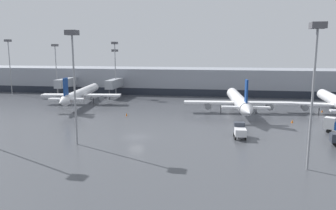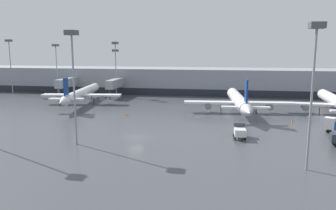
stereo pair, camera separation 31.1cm
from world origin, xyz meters
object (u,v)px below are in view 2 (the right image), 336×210
Objects in this scene: parked_jet_1 at (82,93)px; apron_light_mast_1 at (115,54)px; apron_light_mast_4 at (116,59)px; service_truck_1 at (239,130)px; traffic_cone_1 at (292,121)px; apron_light_mast_5 at (315,56)px; traffic_cone_0 at (323,111)px; apron_light_mast_0 at (56,55)px; apron_light_mast_2 at (9,51)px; parked_jet_2 at (239,101)px; apron_light_mast_3 at (73,56)px; traffic_cone_2 at (127,114)px.

parked_jet_1 is 1.98× the size of apron_light_mast_1.
apron_light_mast_4 is at bearing 108.56° from apron_light_mast_1.
service_truck_1 is at bearing -51.01° from apron_light_mast_4.
traffic_cone_1 is 0.04× the size of apron_light_mast_1.
traffic_cone_1 is 0.04× the size of apron_light_mast_5.
service_truck_1 is 36.39m from traffic_cone_0.
apron_light_mast_0 is 93.07m from apron_light_mast_5.
apron_light_mast_2 is (-38.92, 0.22, 0.64)m from apron_light_mast_1.
parked_jet_2 is 1.95× the size of apron_light_mast_0.
traffic_cone_1 is 0.04× the size of apron_light_mast_3.
apron_light_mast_4 is at bearing 35.58° from service_truck_1.
apron_light_mast_5 is (46.86, -61.34, 0.71)m from apron_light_mast_1.
apron_light_mast_2 reaches higher than apron_light_mast_4.
apron_light_mast_4 is 0.82× the size of apron_light_mast_5.
traffic_cone_0 is 65.92m from apron_light_mast_4.
traffic_cone_2 is 0.04× the size of apron_light_mast_0.
parked_jet_1 is at bearing 141.75° from traffic_cone_2.
apron_light_mast_2 reaches higher than parked_jet_2.
service_truck_1 is at bearing 17.29° from apron_light_mast_3.
apron_light_mast_2 is at bearing -177.32° from apron_light_mast_4.
service_truck_1 is 6.10× the size of traffic_cone_1.
service_truck_1 is at bearing -127.69° from traffic_cone_0.
apron_light_mast_1 reaches higher than traffic_cone_1.
apron_light_mast_3 is at bearing -93.50° from traffic_cone_2.
apron_light_mast_0 reaches higher than traffic_cone_0.
apron_light_mast_5 is at bearing -52.62° from apron_light_mast_1.
apron_light_mast_0 is at bearing 63.71° from parked_jet_2.
traffic_cone_0 is 65.06m from apron_light_mast_1.
traffic_cone_1 is 0.04× the size of apron_light_mast_4.
apron_light_mast_4 is at bearing 126.88° from apron_light_mast_5.
apron_light_mast_2 reaches higher than apron_light_mast_3.
apron_light_mast_3 is at bearing -164.53° from parked_jet_1.
service_truck_1 is at bearing -38.33° from apron_light_mast_0.
traffic_cone_0 is 0.04× the size of apron_light_mast_4.
apron_light_mast_1 reaches higher than service_truck_1.
traffic_cone_1 is 96.48m from apron_light_mast_2.
apron_light_mast_5 is at bearing -41.85° from traffic_cone_2.
apron_light_mast_2 is (-51.67, 31.01, 14.70)m from traffic_cone_2.
traffic_cone_1 is (12.03, 14.41, -1.12)m from service_truck_1.
parked_jet_1 is 50.23× the size of traffic_cone_2.
apron_light_mast_2 reaches higher than service_truck_1.
traffic_cone_1 is 0.95× the size of traffic_cone_2.
traffic_cone_0 is at bearing -10.26° from apron_light_mast_2.
service_truck_1 is 91.68m from apron_light_mast_2.
parked_jet_2 is at bearing 16.65° from traffic_cone_2.
apron_light_mast_3 is 36.13m from apron_light_mast_5.
apron_light_mast_3 is at bearing 103.88° from service_truck_1.
apron_light_mast_0 is (-60.66, 47.96, 12.49)m from service_truck_1.
traffic_cone_0 is at bearing 36.92° from apron_light_mast_3.
parked_jet_1 is 1.90× the size of apron_light_mast_3.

